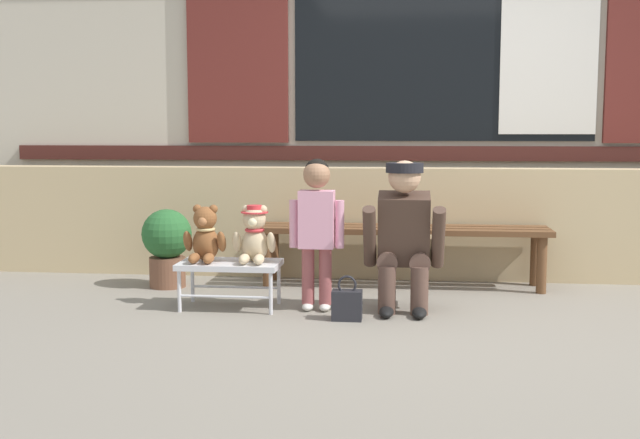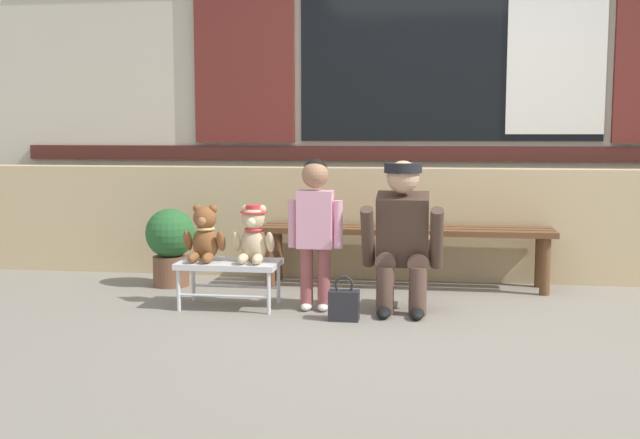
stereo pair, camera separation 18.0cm
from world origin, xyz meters
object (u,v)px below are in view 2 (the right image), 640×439
object	(u,v)px
teddy_bear_with_hat	(253,235)
child_standing	(315,217)
small_display_bench	(229,266)
adult_crouching	(404,236)
wooden_bench_long	(405,236)
handbag_on_ground	(344,304)
teddy_bear_plain	(205,235)
potted_plant	(170,242)

from	to	relation	value
teddy_bear_with_hat	child_standing	distance (m)	0.42
small_display_bench	adult_crouching	size ratio (longest dim) A/B	0.67
wooden_bench_long	teddy_bear_with_hat	distance (m)	1.24
adult_crouching	handbag_on_ground	distance (m)	0.58
teddy_bear_plain	handbag_on_ground	world-z (taller)	teddy_bear_plain
teddy_bear_plain	teddy_bear_with_hat	distance (m)	0.32
small_display_bench	potted_plant	world-z (taller)	potted_plant
handbag_on_ground	potted_plant	size ratio (longest dim) A/B	0.48
adult_crouching	teddy_bear_with_hat	bearing A→B (deg)	-178.19
teddy_bear_plain	teddy_bear_with_hat	xyz separation A→B (m)	(0.32, 0.00, 0.01)
child_standing	adult_crouching	bearing A→B (deg)	3.15
wooden_bench_long	teddy_bear_with_hat	bearing A→B (deg)	-138.55
teddy_bear_with_hat	wooden_bench_long	bearing A→B (deg)	41.45
child_standing	teddy_bear_with_hat	bearing A→B (deg)	179.94
small_display_bench	child_standing	world-z (taller)	child_standing
handbag_on_ground	potted_plant	world-z (taller)	potted_plant
wooden_bench_long	small_display_bench	distance (m)	1.37
small_display_bench	child_standing	size ratio (longest dim) A/B	0.67
adult_crouching	teddy_bear_plain	bearing A→B (deg)	-178.61
wooden_bench_long	teddy_bear_with_hat	size ratio (longest dim) A/B	5.78
child_standing	handbag_on_ground	size ratio (longest dim) A/B	3.52
handbag_on_ground	teddy_bear_plain	bearing A→B (deg)	165.61
teddy_bear_with_hat	adult_crouching	size ratio (longest dim) A/B	0.38
small_display_bench	handbag_on_ground	distance (m)	0.82
child_standing	potted_plant	world-z (taller)	child_standing
teddy_bear_plain	potted_plant	world-z (taller)	teddy_bear_plain
teddy_bear_with_hat	child_standing	size ratio (longest dim) A/B	0.38
potted_plant	teddy_bear_plain	bearing A→B (deg)	-53.66
teddy_bear_with_hat	adult_crouching	world-z (taller)	adult_crouching
handbag_on_ground	potted_plant	distance (m)	1.63
teddy_bear_plain	adult_crouching	bearing A→B (deg)	1.39
wooden_bench_long	adult_crouching	xyz separation A→B (m)	(0.02, -0.79, 0.11)
handbag_on_ground	child_standing	bearing A→B (deg)	131.43
small_display_bench	child_standing	bearing A→B (deg)	0.18
teddy_bear_plain	potted_plant	xyz separation A→B (m)	(-0.45, 0.61, -0.14)
adult_crouching	child_standing	bearing A→B (deg)	-176.85
child_standing	handbag_on_ground	bearing A→B (deg)	-48.57
wooden_bench_long	potted_plant	xyz separation A→B (m)	(-1.70, -0.21, -0.05)
child_standing	handbag_on_ground	distance (m)	0.59
child_standing	potted_plant	bearing A→B (deg)	152.46
adult_crouching	potted_plant	xyz separation A→B (m)	(-1.72, 0.58, -0.16)
small_display_bench	handbag_on_ground	bearing A→B (deg)	-17.13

